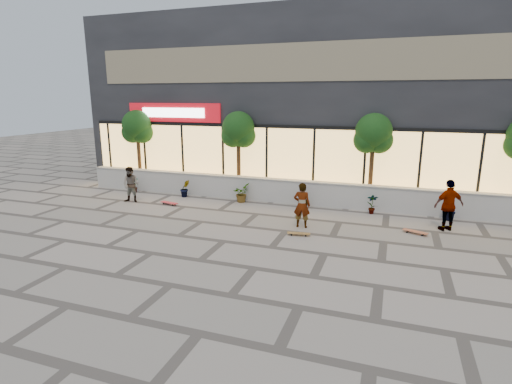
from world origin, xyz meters
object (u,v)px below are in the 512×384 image
(skater_left, at_px, (131,185))
(skater_right_near, at_px, (449,205))
(skateboard_center, at_px, (299,233))
(skateboard_left, at_px, (169,203))
(tree_midwest, at_px, (238,132))
(skateboard_right_near, at_px, (415,232))
(tree_west, at_px, (137,129))
(tree_mideast, at_px, (373,136))
(skater_center, at_px, (302,205))

(skater_left, bearing_deg, skater_right_near, -6.91)
(skater_left, relative_size, skateboard_center, 1.99)
(skater_right_near, height_order, skateboard_left, skater_right_near)
(tree_midwest, height_order, skateboard_right_near, tree_midwest)
(tree_west, bearing_deg, skater_right_near, -9.85)
(skater_right_near, height_order, skateboard_right_near, skater_right_near)
(skater_right_near, distance_m, skateboard_right_near, 1.53)
(tree_west, bearing_deg, skater_left, -61.71)
(tree_mideast, height_order, skateboard_center, tree_mideast)
(skater_center, bearing_deg, skater_right_near, -168.62)
(skater_left, bearing_deg, tree_west, 109.63)
(skater_left, bearing_deg, tree_midwest, 27.31)
(tree_west, distance_m, skateboard_left, 5.18)
(skater_center, bearing_deg, tree_west, -25.79)
(tree_west, bearing_deg, skateboard_center, -26.36)
(skater_center, xyz_separation_m, skateboard_center, (0.12, -0.92, -0.74))
(tree_midwest, distance_m, skateboard_center, 6.87)
(tree_midwest, bearing_deg, tree_west, 180.00)
(tree_midwest, distance_m, tree_mideast, 6.00)
(tree_mideast, height_order, skater_left, tree_mideast)
(skater_right_near, bearing_deg, skateboard_right_near, 9.70)
(skateboard_center, bearing_deg, skateboard_right_near, 13.07)
(tree_midwest, height_order, skater_left, tree_midwest)
(skater_center, distance_m, skateboard_left, 6.23)
(tree_west, height_order, tree_mideast, same)
(skateboard_right_near, bearing_deg, skater_left, -160.25)
(tree_midwest, relative_size, skateboard_right_near, 4.63)
(tree_midwest, relative_size, skateboard_center, 4.94)
(skater_center, relative_size, skater_right_near, 0.90)
(skateboard_right_near, bearing_deg, skater_right_near, 58.44)
(tree_west, xyz_separation_m, skater_center, (9.42, -3.80, -2.17))
(tree_mideast, height_order, skateboard_left, tree_mideast)
(tree_west, height_order, skater_left, tree_west)
(tree_mideast, xyz_separation_m, skateboard_right_near, (1.76, -3.25, -2.90))
(tree_west, xyz_separation_m, skateboard_center, (9.54, -4.73, -2.91))
(tree_west, distance_m, skateboard_right_near, 13.96)
(tree_midwest, height_order, skateboard_left, tree_midwest)
(skateboard_center, height_order, skateboard_right_near, skateboard_right_near)
(tree_midwest, height_order, skater_center, tree_midwest)
(skater_center, height_order, skateboard_right_near, skater_center)
(tree_west, relative_size, tree_mideast, 1.00)
(skater_right_near, height_order, skateboard_center, skater_right_near)
(tree_mideast, xyz_separation_m, skater_left, (-9.96, -2.87, -2.20))
(skateboard_center, bearing_deg, skater_center, 89.07)
(tree_midwest, bearing_deg, skater_center, -44.16)
(tree_mideast, height_order, skater_center, tree_mideast)
(skater_center, relative_size, skateboard_right_near, 1.92)
(skater_center, bearing_deg, tree_midwest, -47.95)
(skater_center, distance_m, skateboard_center, 1.19)
(tree_midwest, bearing_deg, tree_mideast, 0.00)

